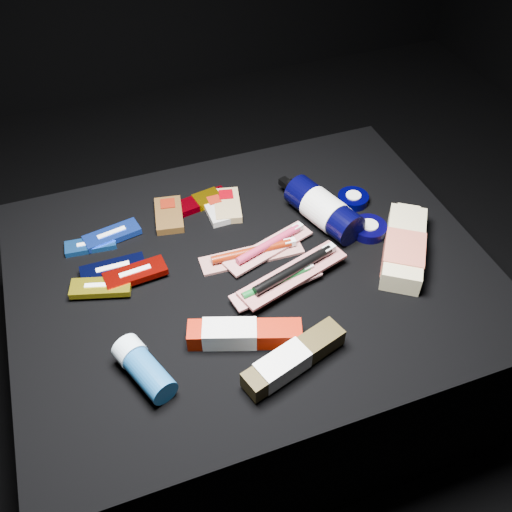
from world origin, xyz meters
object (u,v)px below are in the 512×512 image
object	(u,v)px
deodorant_stick	(144,368)
toothpaste_carton_red	(239,334)
bodywash_bottle	(404,249)
lotion_bottle	(323,209)

from	to	relation	value
deodorant_stick	toothpaste_carton_red	xyz separation A→B (m)	(0.18, 0.02, -0.01)
bodywash_bottle	toothpaste_carton_red	size ratio (longest dim) A/B	1.08
lotion_bottle	bodywash_bottle	distance (m)	0.20
deodorant_stick	lotion_bottle	bearing A→B (deg)	8.44
deodorant_stick	toothpaste_carton_red	distance (m)	0.18
toothpaste_carton_red	lotion_bottle	bearing A→B (deg)	60.23
lotion_bottle	deodorant_stick	size ratio (longest dim) A/B	1.73
deodorant_stick	toothpaste_carton_red	size ratio (longest dim) A/B	0.65
lotion_bottle	deodorant_stick	distance (m)	0.53
lotion_bottle	bodywash_bottle	size ratio (longest dim) A/B	1.04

